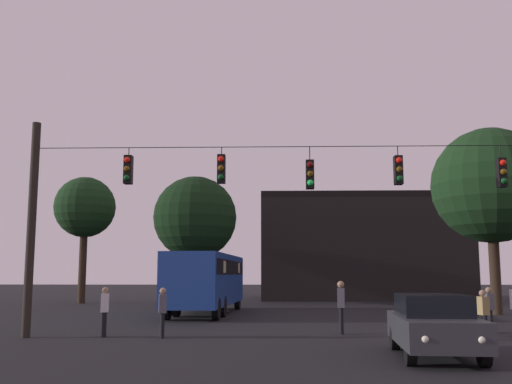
# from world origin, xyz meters

# --- Properties ---
(ground_plane) EXTENTS (168.00, 168.00, 0.00)m
(ground_plane) POSITION_xyz_m (0.00, 24.50, 0.00)
(ground_plane) COLOR black
(ground_plane) RESTS_ON ground
(overhead_signal_span) EXTENTS (18.86, 0.44, 7.08)m
(overhead_signal_span) POSITION_xyz_m (-0.02, 12.36, 4.14)
(overhead_signal_span) COLOR black
(overhead_signal_span) RESTS_ON ground
(city_bus) EXTENTS (3.11, 11.12, 3.00)m
(city_bus) POSITION_xyz_m (-4.72, 23.82, 1.87)
(city_bus) COLOR navy
(city_bus) RESTS_ON ground
(car_near_right) EXTENTS (2.15, 4.45, 1.52)m
(car_near_right) POSITION_xyz_m (2.61, 8.18, 0.80)
(car_near_right) COLOR #2D2D33
(car_near_right) RESTS_ON ground
(pedestrian_crossing_left) EXTENTS (0.31, 0.40, 1.53)m
(pedestrian_crossing_left) POSITION_xyz_m (5.22, 12.16, 0.85)
(pedestrian_crossing_left) COLOR black
(pedestrian_crossing_left) RESTS_ON ground
(pedestrian_crossing_center) EXTENTS (0.24, 0.36, 1.57)m
(pedestrian_crossing_center) POSITION_xyz_m (6.22, 14.41, 0.88)
(pedestrian_crossing_center) COLOR black
(pedestrian_crossing_center) RESTS_ON ground
(pedestrian_crossing_right) EXTENTS (0.29, 0.39, 1.79)m
(pedestrian_crossing_right) POSITION_xyz_m (0.98, 13.74, 1.02)
(pedestrian_crossing_right) COLOR black
(pedestrian_crossing_right) RESTS_ON ground
(pedestrian_trailing) EXTENTS (0.32, 0.41, 1.59)m
(pedestrian_trailing) POSITION_xyz_m (-4.88, 12.33, 0.89)
(pedestrian_trailing) COLOR black
(pedestrian_trailing) RESTS_ON ground
(pedestrian_far_side) EXTENTS (0.31, 0.40, 1.60)m
(pedestrian_far_side) POSITION_xyz_m (-6.86, 12.72, 0.90)
(pedestrian_far_side) COLOR black
(pedestrian_far_side) RESTS_ON ground
(corner_building) EXTENTS (16.14, 11.56, 8.28)m
(corner_building) POSITION_xyz_m (5.86, 43.15, 4.14)
(corner_building) COLOR black
(corner_building) RESTS_ON ground
(tree_left_silhouette) EXTENTS (5.55, 5.55, 8.55)m
(tree_left_silhouette) POSITION_xyz_m (-6.53, 32.35, 5.76)
(tree_left_silhouette) COLOR black
(tree_left_silhouette) RESTS_ON ground
(tree_behind_building) EXTENTS (5.95, 5.95, 9.53)m
(tree_behind_building) POSITION_xyz_m (9.89, 23.55, 6.53)
(tree_behind_building) COLOR #2D2116
(tree_behind_building) RESTS_ON ground
(tree_right_far) EXTENTS (4.31, 4.31, 8.91)m
(tree_right_far) POSITION_xyz_m (-14.72, 34.55, 6.68)
(tree_right_far) COLOR #2D2116
(tree_right_far) RESTS_ON ground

